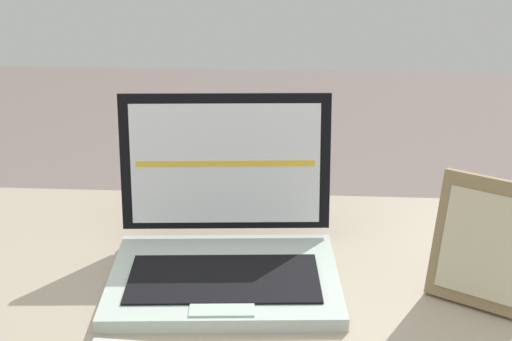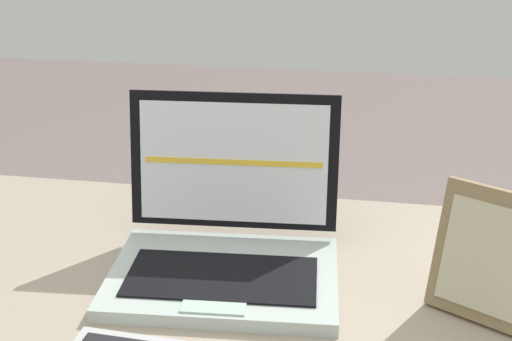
# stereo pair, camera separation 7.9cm
# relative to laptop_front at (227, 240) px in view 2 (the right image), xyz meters

# --- Properties ---
(laptop_front) EXTENTS (0.30, 0.25, 0.21)m
(laptop_front) POSITION_rel_laptop_front_xyz_m (0.00, 0.00, 0.00)
(laptop_front) COLOR #AFBDB5
(laptop_front) RESTS_ON desk
(photo_frame) EXTENTS (0.12, 0.09, 0.16)m
(photo_frame) POSITION_rel_laptop_front_xyz_m (0.31, -0.05, 0.03)
(photo_frame) COLOR olive
(photo_frame) RESTS_ON desk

